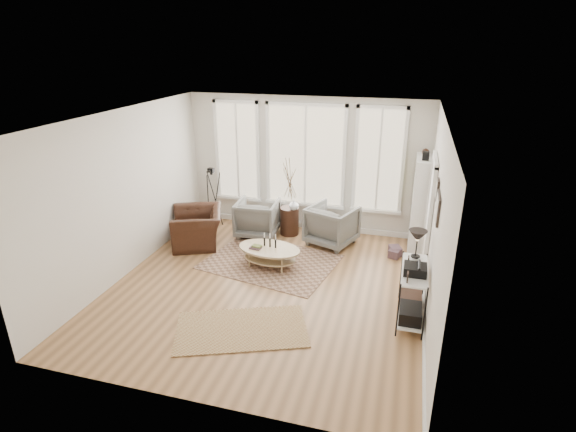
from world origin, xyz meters
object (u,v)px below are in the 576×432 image
(armchair_left, at_px, (258,218))
(accent_chair, at_px, (197,227))
(low_shelf, at_px, (413,288))
(coffee_table, at_px, (269,252))
(armchair_right, at_px, (332,225))
(bookcase, at_px, (420,205))
(side_table, at_px, (289,198))

(armchair_left, relative_size, accent_chair, 0.78)
(low_shelf, xyz_separation_m, accent_chair, (-4.31, 1.58, -0.15))
(coffee_table, bearing_deg, armchair_right, 54.00)
(bookcase, relative_size, armchair_left, 2.35)
(coffee_table, bearing_deg, low_shelf, -21.62)
(low_shelf, bearing_deg, bookcase, 88.72)
(armchair_left, distance_m, accent_chair, 1.29)
(armchair_left, bearing_deg, coffee_table, 113.77)
(bookcase, xyz_separation_m, side_table, (-2.67, 0.05, -0.14))
(accent_chair, bearing_deg, bookcase, 78.42)
(armchair_left, relative_size, armchair_right, 0.96)
(armchair_right, distance_m, side_table, 1.08)
(armchair_left, bearing_deg, low_shelf, 140.92)
(bookcase, height_order, accent_chair, bookcase)
(low_shelf, xyz_separation_m, armchair_right, (-1.64, 2.33, -0.10))
(bookcase, height_order, side_table, bookcase)
(coffee_table, distance_m, accent_chair, 1.81)
(low_shelf, bearing_deg, armchair_left, 144.42)
(bookcase, xyz_separation_m, low_shelf, (-0.06, -2.52, -0.44))
(armchair_right, relative_size, accent_chair, 0.81)
(accent_chair, bearing_deg, low_shelf, 46.10)
(coffee_table, bearing_deg, side_table, 91.03)
(low_shelf, height_order, side_table, side_table)
(bookcase, distance_m, low_shelf, 2.56)
(low_shelf, distance_m, armchair_right, 2.85)
(armchair_left, bearing_deg, bookcase, 179.81)
(coffee_table, relative_size, armchair_left, 1.44)
(coffee_table, relative_size, accent_chair, 1.13)
(bookcase, height_order, coffee_table, bookcase)
(armchair_right, bearing_deg, side_table, 6.42)
(low_shelf, height_order, accent_chair, low_shelf)
(low_shelf, distance_m, side_table, 3.68)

